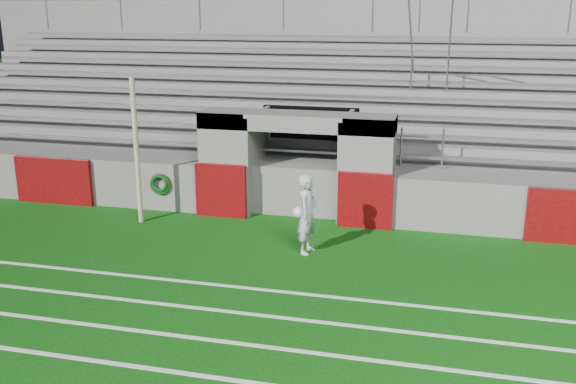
# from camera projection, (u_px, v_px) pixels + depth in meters

# --- Properties ---
(ground) EXTENTS (90.00, 90.00, 0.00)m
(ground) POSITION_uv_depth(u_px,v_px,m) (257.00, 267.00, 13.00)
(ground) COLOR #0B450B
(ground) RESTS_ON ground
(field_post) EXTENTS (0.12, 0.12, 3.53)m
(field_post) POSITION_uv_depth(u_px,v_px,m) (137.00, 151.00, 15.27)
(field_post) COLOR #BAB08A
(field_post) RESTS_ON ground
(stadium_structure) EXTENTS (26.00, 8.48, 5.42)m
(stadium_structure) POSITION_uv_depth(u_px,v_px,m) (329.00, 126.00, 20.01)
(stadium_structure) COLOR slate
(stadium_structure) RESTS_ON ground
(goalkeeper_with_ball) EXTENTS (0.55, 0.68, 1.73)m
(goalkeeper_with_ball) POSITION_uv_depth(u_px,v_px,m) (307.00, 214.00, 13.57)
(goalkeeper_with_ball) COLOR silver
(goalkeeper_with_ball) RESTS_ON ground
(hose_coil) EXTENTS (0.56, 0.15, 0.56)m
(hose_coil) POSITION_uv_depth(u_px,v_px,m) (160.00, 184.00, 16.31)
(hose_coil) COLOR #0D430D
(hose_coil) RESTS_ON ground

